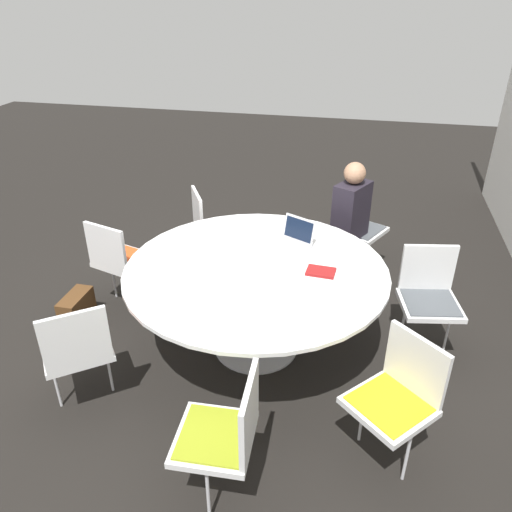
% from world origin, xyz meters
% --- Properties ---
extents(ground_plane, '(16.00, 16.00, 0.00)m').
position_xyz_m(ground_plane, '(0.00, 0.00, 0.00)').
color(ground_plane, black).
extents(conference_table, '(1.98, 1.98, 0.75)m').
position_xyz_m(conference_table, '(0.00, 0.00, 0.63)').
color(conference_table, '#B7B7BC').
rests_on(conference_table, ground_plane).
extents(chair_0, '(0.58, 0.57, 0.86)m').
position_xyz_m(chair_0, '(-1.49, 0.69, 0.52)').
color(chair_0, silver).
rests_on(chair_0, ground_plane).
extents(chair_1, '(0.59, 0.58, 0.86)m').
position_xyz_m(chair_1, '(-1.14, -0.71, 0.52)').
color(chair_1, silver).
rests_on(chair_1, ground_plane).
extents(chair_2, '(0.53, 0.54, 0.86)m').
position_xyz_m(chair_2, '(-0.32, -1.31, 0.52)').
color(chair_2, silver).
rests_on(chair_2, ground_plane).
extents(chair_3, '(0.60, 0.61, 0.86)m').
position_xyz_m(chair_3, '(0.88, -1.02, 0.52)').
color(chair_3, silver).
rests_on(chair_3, ground_plane).
extents(chair_4, '(0.46, 0.44, 0.86)m').
position_xyz_m(chair_4, '(1.34, 0.13, 0.52)').
color(chair_4, silver).
rests_on(chair_4, ground_plane).
extents(chair_5, '(0.61, 0.61, 0.86)m').
position_xyz_m(chair_5, '(0.85, 1.04, 0.52)').
color(chair_5, silver).
rests_on(chair_5, ground_plane).
extents(chair_6, '(0.49, 0.51, 0.86)m').
position_xyz_m(chair_6, '(-0.32, 1.31, 0.52)').
color(chair_6, silver).
rests_on(chair_6, ground_plane).
extents(person_0, '(0.42, 0.36, 1.21)m').
position_xyz_m(person_0, '(-1.24, 0.65, 0.71)').
color(person_0, '#231E28').
rests_on(person_0, ground_plane).
extents(laptop, '(0.34, 0.36, 0.21)m').
position_xyz_m(laptop, '(-0.44, 0.22, 0.81)').
color(laptop, silver).
rests_on(laptop, conference_table).
extents(spiral_notebook, '(0.16, 0.22, 0.02)m').
position_xyz_m(spiral_notebook, '(-0.03, 0.48, 0.76)').
color(spiral_notebook, maroon).
rests_on(spiral_notebook, conference_table).
extents(coffee_cup, '(0.08, 0.08, 0.09)m').
position_xyz_m(coffee_cup, '(-0.34, 0.49, 0.80)').
color(coffee_cup, white).
rests_on(coffee_cup, conference_table).
extents(handbag, '(0.36, 0.16, 0.28)m').
position_xyz_m(handbag, '(0.01, -1.59, 0.14)').
color(handbag, '#513319').
rests_on(handbag, ground_plane).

